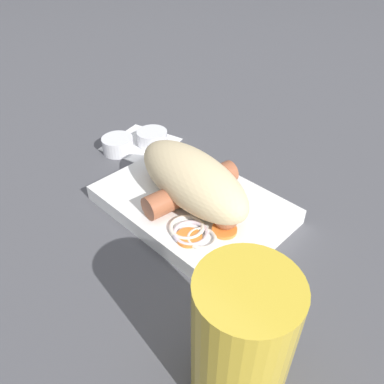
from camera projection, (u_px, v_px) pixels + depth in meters
The scene contains 9 objects.
ground_plane at pixel (192, 211), 0.50m from camera, with size 3.00×3.00×0.00m, color #4C4C51.
food_tray at pixel (192, 204), 0.49m from camera, with size 0.24×0.16×0.02m.
bread_roll at pixel (191, 181), 0.46m from camera, with size 0.20×0.11×0.06m.
sausage at pixel (191, 189), 0.47m from camera, with size 0.16×0.14×0.03m.
pickled_veggies at pixel (195, 232), 0.43m from camera, with size 0.07×0.07×0.01m.
napkin at pixel (141, 144), 0.63m from camera, with size 0.12×0.12×0.00m.
condiment_cup_near at pixel (152, 139), 0.62m from camera, with size 0.05×0.05×0.03m.
condiment_cup_far at pixel (118, 146), 0.61m from camera, with size 0.05×0.05×0.03m.
drink_glass at pixel (241, 344), 0.28m from camera, with size 0.07×0.07×0.14m.
Camera 1 is at (-0.26, 0.27, 0.33)m, focal length 35.00 mm.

